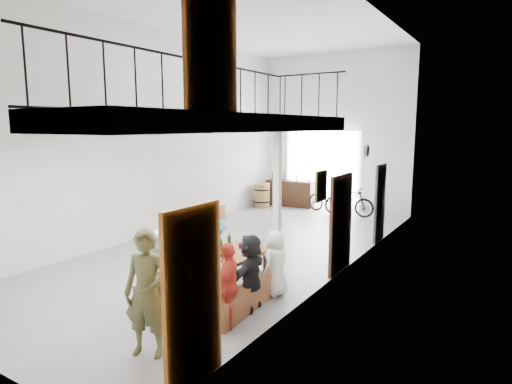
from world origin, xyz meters
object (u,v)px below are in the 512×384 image
Objects in this scene: side_bench at (207,215)px; serving_counter at (290,193)px; tasting_table at (220,262)px; bicycle_near at (330,199)px; host_standing at (147,293)px; oak_barrel at (262,195)px; bench_inner at (187,282)px.

serving_counter is (0.96, 3.76, 0.26)m from side_bench.
bicycle_near is (-1.33, 8.08, -0.23)m from tasting_table.
tasting_table is 8.19m from bicycle_near.
side_bench is 7.91m from host_standing.
side_bench is at bearing 101.13° from host_standing.
tasting_table is 6.32m from side_bench.
host_standing is at bearing -67.01° from oak_barrel.
serving_counter is (-2.43, 8.62, 0.23)m from bench_inner.
host_standing is (4.07, -9.59, 0.39)m from oak_barrel.
side_bench is 2.99m from oak_barrel.
bicycle_near is (2.75, 3.27, 0.26)m from side_bench.
host_standing reaches higher than bicycle_near.
tasting_table is 1.25× the size of host_standing.
oak_barrel is at bearing 112.12° from bicycle_near.
serving_counter is at bearing 45.99° from oak_barrel.
bench_inner is at bearing -174.33° from tasting_table.
tasting_table is 1.83m from host_standing.
bicycle_near reaches higher than tasting_table.
serving_counter is at bearing 90.20° from bicycle_near.
bench_inner is 2.05m from host_standing.
host_standing is at bearing -82.62° from tasting_table.
bench_inner is 8.16m from bicycle_near.
side_bench is at bearing 124.71° from bench_inner.
tasting_table is at bearing 74.50° from host_standing.
bench_inner is at bearing 94.75° from host_standing.
bench_inner is 1.19× the size of serving_counter.
oak_barrel is 0.49× the size of bicycle_near.
serving_counter is at bearing 105.52° from bench_inner.
host_standing is (0.88, -1.76, 0.59)m from bench_inner.
side_bench is at bearing 131.48° from tasting_table.
host_standing reaches higher than side_bench.
tasting_table is 1.16× the size of serving_counter.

